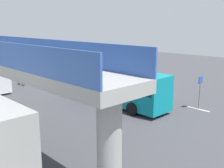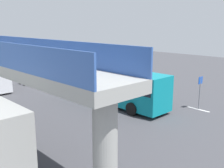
# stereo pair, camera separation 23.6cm
# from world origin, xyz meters

# --- Properties ---
(ground) EXTENTS (80.00, 80.00, 0.00)m
(ground) POSITION_xyz_m (0.00, 0.00, 0.00)
(ground) COLOR #424247
(city_bus) EXTENTS (11.54, 2.85, 3.15)m
(city_bus) POSITION_xyz_m (-1.40, 1.11, 1.88)
(city_bus) COLOR #0C8493
(city_bus) RESTS_ON ground
(bicycle_blue) EXTENTS (1.77, 0.44, 0.96)m
(bicycle_blue) POSITION_xyz_m (12.17, 5.30, 0.37)
(bicycle_blue) COLOR black
(bicycle_blue) RESTS_ON ground
(bicycle_red) EXTENTS (1.77, 0.44, 0.96)m
(bicycle_red) POSITION_xyz_m (11.16, 3.76, 0.37)
(bicycle_red) COLOR black
(bicycle_red) RESTS_ON ground
(bicycle_green) EXTENTS (1.77, 0.44, 0.96)m
(bicycle_green) POSITION_xyz_m (10.16, 2.11, 0.37)
(bicycle_green) COLOR black
(bicycle_green) RESTS_ON ground
(pedestrian) EXTENTS (0.38, 0.38, 1.79)m
(pedestrian) POSITION_xyz_m (1.19, -3.60, 0.89)
(pedestrian) COLOR #2D2D38
(pedestrian) RESTS_ON ground
(traffic_sign) EXTENTS (0.08, 0.60, 2.80)m
(traffic_sign) POSITION_xyz_m (-7.98, -2.87, 1.89)
(traffic_sign) COLOR slate
(traffic_sign) RESTS_ON ground
(lane_dash_leftmost) EXTENTS (2.00, 0.20, 0.01)m
(lane_dash_leftmost) POSITION_xyz_m (-8.00, -2.81, 0.00)
(lane_dash_leftmost) COLOR silver
(lane_dash_leftmost) RESTS_ON ground
(lane_dash_left) EXTENTS (2.00, 0.20, 0.01)m
(lane_dash_left) POSITION_xyz_m (-4.00, -2.81, 0.00)
(lane_dash_left) COLOR silver
(lane_dash_left) RESTS_ON ground
(lane_dash_centre) EXTENTS (2.00, 0.20, 0.01)m
(lane_dash_centre) POSITION_xyz_m (0.00, -2.81, 0.00)
(lane_dash_centre) COLOR silver
(lane_dash_centre) RESTS_ON ground
(lane_dash_right) EXTENTS (2.00, 0.20, 0.01)m
(lane_dash_right) POSITION_xyz_m (4.00, -2.81, 0.00)
(lane_dash_right) COLOR silver
(lane_dash_right) RESTS_ON ground
(lane_dash_rightmost) EXTENTS (2.00, 0.20, 0.01)m
(lane_dash_rightmost) POSITION_xyz_m (8.00, -2.81, 0.00)
(lane_dash_rightmost) COLOR silver
(lane_dash_rightmost) RESTS_ON ground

